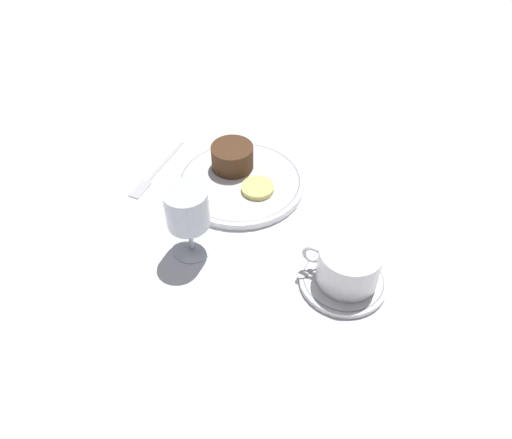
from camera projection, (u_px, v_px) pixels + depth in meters
ground_plane at (248, 204)px, 0.93m from camera, size 3.00×3.00×0.00m
dinner_plate at (240, 182)px, 0.97m from camera, size 0.25×0.25×0.01m
saucer at (343, 280)px, 0.80m from camera, size 0.14×0.14×0.01m
coffee_cup at (349, 264)px, 0.77m from camera, size 0.12×0.10×0.07m
spoon at (316, 267)px, 0.81m from camera, size 0.07×0.08×0.00m
wine_glass at (187, 212)px, 0.79m from camera, size 0.07×0.07×0.13m
fork at (153, 174)px, 0.99m from camera, size 0.03×0.19×0.01m
dessert_cake at (232, 157)px, 0.97m from camera, size 0.08×0.08×0.05m
pineapple_slice at (258, 188)px, 0.94m from camera, size 0.06×0.06×0.01m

